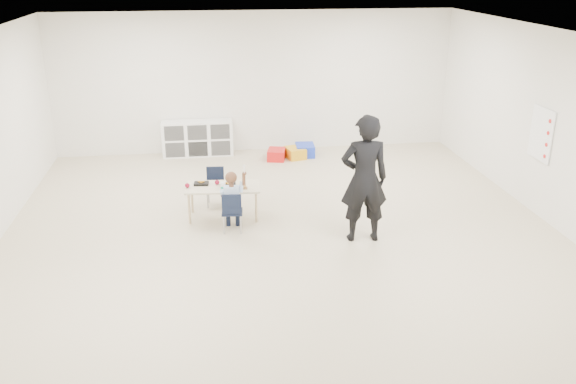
{
  "coord_description": "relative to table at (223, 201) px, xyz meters",
  "views": [
    {
      "loc": [
        -1.04,
        -7.67,
        3.72
      ],
      "look_at": [
        -0.0,
        -0.26,
        0.85
      ],
      "focal_mm": 38.0,
      "sensor_mm": 36.0,
      "label": 1
    }
  ],
  "objects": [
    {
      "name": "bread_roll",
      "position": [
        0.3,
        -0.13,
        0.28
      ],
      "size": [
        0.09,
        0.09,
        0.07
      ],
      "primitive_type": "ellipsoid",
      "color": "#B28C49",
      "rests_on": "table"
    },
    {
      "name": "chair_far",
      "position": [
        -0.11,
        0.51,
        0.05
      ],
      "size": [
        0.32,
        0.3,
        0.61
      ],
      "primitive_type": null,
      "rotation": [
        0.0,
        0.0,
        -0.08
      ],
      "color": "black",
      "rests_on": "ground"
    },
    {
      "name": "lunch_tray_far",
      "position": [
        -0.32,
        0.12,
        0.27
      ],
      "size": [
        0.23,
        0.18,
        0.03
      ],
      "primitive_type": "cube",
      "rotation": [
        0.0,
        0.0,
        -0.08
      ],
      "color": "black",
      "rests_on": "table"
    },
    {
      "name": "chair_near",
      "position": [
        0.11,
        -0.51,
        0.05
      ],
      "size": [
        0.32,
        0.3,
        0.61
      ],
      "primitive_type": null,
      "rotation": [
        0.0,
        0.0,
        -0.08
      ],
      "color": "black",
      "rests_on": "ground"
    },
    {
      "name": "lunch_tray_near",
      "position": [
        0.08,
        0.01,
        0.27
      ],
      "size": [
        0.23,
        0.18,
        0.03
      ],
      "primitive_type": "cube",
      "rotation": [
        0.0,
        0.0,
        -0.08
      ],
      "color": "black",
      "rests_on": "table"
    },
    {
      "name": "cubby_shelf",
      "position": [
        -0.38,
        3.28,
        0.09
      ],
      "size": [
        1.4,
        0.4,
        0.7
      ],
      "primitive_type": "cube",
      "color": "white",
      "rests_on": "ground"
    },
    {
      "name": "milk_carton",
      "position": [
        0.0,
        -0.11,
        0.3
      ],
      "size": [
        0.08,
        0.08,
        0.1
      ],
      "primitive_type": "cube",
      "rotation": [
        0.0,
        0.0,
        -0.08
      ],
      "color": "white",
      "rests_on": "table"
    },
    {
      "name": "bin_yellow",
      "position": [
        1.53,
        2.81,
        -0.16
      ],
      "size": [
        0.43,
        0.49,
        0.21
      ],
      "primitive_type": "cube",
      "rotation": [
        0.0,
        0.0,
        0.24
      ],
      "color": "gold",
      "rests_on": "ground"
    },
    {
      "name": "bin_blue",
      "position": [
        1.75,
        2.94,
        -0.15
      ],
      "size": [
        0.39,
        0.49,
        0.23
      ],
      "primitive_type": "cube",
      "rotation": [
        0.0,
        0.0,
        -0.07
      ],
      "color": "#1A35C5",
      "rests_on": "ground"
    },
    {
      "name": "adult",
      "position": [
        1.9,
        -1.05,
        0.64
      ],
      "size": [
        0.68,
        0.46,
        1.81
      ],
      "primitive_type": "imported",
      "rotation": [
        0.0,
        0.0,
        3.1
      ],
      "color": "black",
      "rests_on": "ground"
    },
    {
      "name": "apple_far",
      "position": [
        -0.53,
        0.0,
        0.29
      ],
      "size": [
        0.07,
        0.07,
        0.07
      ],
      "primitive_type": "sphere",
      "color": "maroon",
      "rests_on": "table"
    },
    {
      "name": "rules_poster",
      "position": [
        4.8,
        -0.4,
        0.99
      ],
      "size": [
        0.02,
        0.6,
        0.8
      ],
      "primitive_type": "cube",
      "color": "white",
      "rests_on": "room"
    },
    {
      "name": "bin_red",
      "position": [
        1.15,
        2.76,
        -0.16
      ],
      "size": [
        0.42,
        0.49,
        0.21
      ],
      "primitive_type": "cube",
      "rotation": [
        0.0,
        0.0,
        -0.23
      ],
      "color": "red",
      "rests_on": "ground"
    },
    {
      "name": "apple_near",
      "position": [
        -0.08,
        0.08,
        0.29
      ],
      "size": [
        0.07,
        0.07,
        0.07
      ],
      "primitive_type": "sphere",
      "color": "maroon",
      "rests_on": "table"
    },
    {
      "name": "room",
      "position": [
        0.82,
        -1.0,
        1.14
      ],
      "size": [
        9.0,
        9.02,
        2.8
      ],
      "color": "beige",
      "rests_on": "ground"
    },
    {
      "name": "child",
      "position": [
        0.11,
        -0.51,
        0.22
      ],
      "size": [
        0.44,
        0.44,
        0.97
      ],
      "primitive_type": null,
      "rotation": [
        0.0,
        0.0,
        -0.08
      ],
      "color": "#B4D0F4",
      "rests_on": "chair_near"
    },
    {
      "name": "table",
      "position": [
        0.0,
        0.0,
        0.0
      ],
      "size": [
        1.16,
        0.65,
        0.51
      ],
      "rotation": [
        0.0,
        0.0,
        -0.08
      ],
      "color": "beige",
      "rests_on": "ground"
    }
  ]
}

